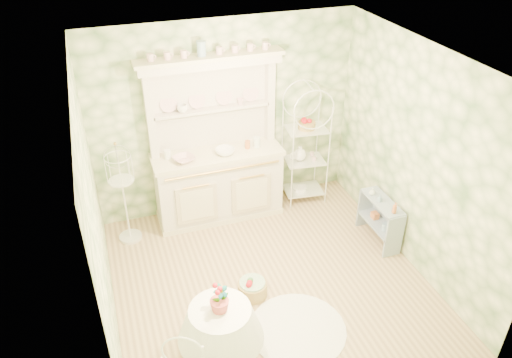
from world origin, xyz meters
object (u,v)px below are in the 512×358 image
object	(u,v)px
kitchen_dresser	(217,143)
round_table	(221,333)
side_shelf	(380,221)
floor_basket	(252,288)
birdcage_stand	(123,193)
bakers_rack	(306,143)

from	to	relation	value
kitchen_dresser	round_table	bearing A→B (deg)	-104.76
side_shelf	floor_basket	distance (m)	1.97
kitchen_dresser	floor_basket	bearing A→B (deg)	-92.32
round_table	floor_basket	world-z (taller)	round_table
kitchen_dresser	birdcage_stand	bearing A→B (deg)	-173.56
kitchen_dresser	floor_basket	size ratio (longest dim) A/B	7.33
side_shelf	birdcage_stand	size ratio (longest dim) A/B	0.49
bakers_rack	side_shelf	xyz separation A→B (m)	(0.55, -1.23, -0.63)
bakers_rack	round_table	world-z (taller)	bakers_rack
kitchen_dresser	side_shelf	bearing A→B (deg)	-33.89
bakers_rack	birdcage_stand	distance (m)	2.58
birdcage_stand	floor_basket	bearing A→B (deg)	-51.52
kitchen_dresser	floor_basket	xyz separation A→B (m)	(-0.07, -1.67, -1.04)
side_shelf	kitchen_dresser	bearing A→B (deg)	144.69
kitchen_dresser	round_table	xyz separation A→B (m)	(-0.64, -2.44, -0.75)
bakers_rack	round_table	size ratio (longest dim) A/B	2.35
birdcage_stand	side_shelf	bearing A→B (deg)	-19.25
kitchen_dresser	bakers_rack	xyz separation A→B (m)	(1.29, -0.00, -0.21)
kitchen_dresser	bakers_rack	size ratio (longest dim) A/B	1.22
kitchen_dresser	round_table	distance (m)	2.63
floor_basket	round_table	bearing A→B (deg)	-126.85
bakers_rack	kitchen_dresser	bearing A→B (deg)	-173.26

